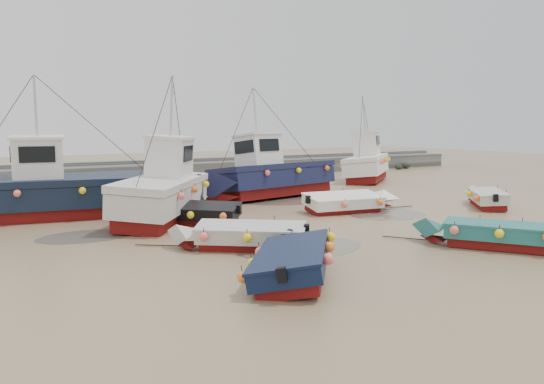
% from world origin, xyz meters
% --- Properties ---
extents(ground, '(120.00, 120.00, 0.00)m').
position_xyz_m(ground, '(0.00, 0.00, 0.00)').
color(ground, '#9F7F5E').
rests_on(ground, ground).
extents(seawall, '(60.00, 4.92, 1.50)m').
position_xyz_m(seawall, '(0.05, 21.99, 0.63)').
color(seawall, slate).
rests_on(seawall, ground).
extents(puddle_a, '(4.57, 4.57, 0.01)m').
position_xyz_m(puddle_a, '(-2.55, -1.84, 0.00)').
color(puddle_a, '#61594D').
rests_on(puddle_a, ground).
extents(puddle_b, '(3.76, 3.76, 0.01)m').
position_xyz_m(puddle_b, '(4.69, 1.75, 0.00)').
color(puddle_b, '#61594D').
rests_on(puddle_b, ground).
extents(puddle_c, '(3.68, 3.68, 0.01)m').
position_xyz_m(puddle_c, '(-8.31, 3.84, 0.00)').
color(puddle_c, '#61594D').
rests_on(puddle_c, ground).
extents(puddle_d, '(5.76, 5.76, 0.01)m').
position_xyz_m(puddle_d, '(3.13, 9.25, 0.00)').
color(puddle_d, '#61594D').
rests_on(puddle_d, ground).
extents(dinghy_0, '(5.07, 4.07, 1.43)m').
position_xyz_m(dinghy_0, '(-4.34, -0.88, 0.55)').
color(dinghy_0, maroon).
rests_on(dinghy_0, ground).
extents(dinghy_1, '(4.78, 5.64, 1.43)m').
position_xyz_m(dinghy_1, '(-4.42, -4.42, 0.54)').
color(dinghy_1, maroon).
rests_on(dinghy_1, ground).
extents(dinghy_2, '(3.95, 5.20, 1.43)m').
position_xyz_m(dinghy_2, '(3.04, -4.93, 0.55)').
color(dinghy_2, maroon).
rests_on(dinghy_2, ground).
extents(dinghy_3, '(4.28, 4.73, 1.43)m').
position_xyz_m(dinghy_3, '(10.76, 0.98, 0.55)').
color(dinghy_3, maroon).
rests_on(dinghy_3, ground).
extents(dinghy_4, '(4.66, 4.44, 1.43)m').
position_xyz_m(dinghy_4, '(-4.04, 4.25, 0.55)').
color(dinghy_4, maroon).
rests_on(dinghy_4, ground).
extents(dinghy_5, '(5.97, 2.59, 1.43)m').
position_xyz_m(dinghy_5, '(3.71, 3.28, 0.55)').
color(dinghy_5, maroon).
rests_on(dinghy_5, ground).
extents(cabin_boat_0, '(11.29, 4.37, 6.22)m').
position_xyz_m(cabin_boat_0, '(-8.79, 8.65, 1.30)').
color(cabin_boat_0, maroon).
rests_on(cabin_boat_0, ground).
extents(cabin_boat_1, '(6.99, 8.69, 6.22)m').
position_xyz_m(cabin_boat_1, '(-4.53, 5.89, 1.34)').
color(cabin_boat_1, maroon).
rests_on(cabin_boat_1, ground).
extents(cabin_boat_2, '(10.83, 4.44, 6.22)m').
position_xyz_m(cabin_boat_2, '(2.77, 9.43, 1.32)').
color(cabin_boat_2, maroon).
rests_on(cabin_boat_2, ground).
extents(cabin_boat_3, '(7.67, 6.65, 6.22)m').
position_xyz_m(cabin_boat_3, '(13.92, 13.54, 1.39)').
color(cabin_boat_3, maroon).
rests_on(cabin_boat_3, ground).
extents(person, '(0.76, 0.58, 1.86)m').
position_xyz_m(person, '(-2.66, 6.58, 0.00)').
color(person, '#1D263B').
rests_on(person, ground).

